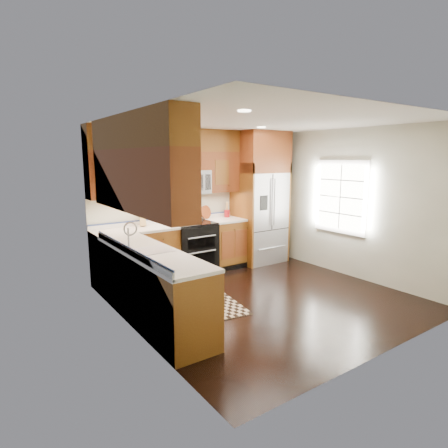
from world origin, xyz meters
TOP-DOWN VIEW (x-y plane):
  - ground at (0.00, 0.00)m, footprint 4.00×4.00m
  - wall_back at (0.00, 2.00)m, footprint 4.00×0.02m
  - wall_left at (-2.00, 0.00)m, footprint 0.02×4.00m
  - wall_right at (2.00, 0.00)m, footprint 0.02×4.00m
  - window at (1.98, 0.20)m, footprint 0.04×1.10m
  - base_cabinets at (-1.23, 0.90)m, footprint 2.85×3.00m
  - countertop at (-1.09, 1.01)m, footprint 2.86×3.01m
  - upper_cabinets at (-1.15, 1.09)m, footprint 2.85×3.00m
  - range at (-0.25, 1.67)m, footprint 0.76×0.67m
  - microwave at (-0.25, 1.80)m, footprint 0.76×0.40m
  - refrigerator at (1.30, 1.63)m, footprint 0.98×0.75m
  - sink_faucet at (-1.73, 0.23)m, footprint 0.54×0.44m
  - rug at (-0.82, 0.39)m, footprint 1.08×1.56m
  - knife_block at (-1.10, 1.87)m, footprint 0.14×0.16m
  - utensil_crock at (0.64, 1.84)m, footprint 0.11×0.11m
  - cutting_board at (0.19, 1.91)m, footprint 0.32×0.32m

SIDE VIEW (x-z plane):
  - ground at x=0.00m, z-range 0.00..0.00m
  - rug at x=-0.82m, z-range 0.00..0.01m
  - base_cabinets at x=-1.23m, z-range 0.00..0.90m
  - range at x=-0.25m, z-range 0.00..0.94m
  - countertop at x=-1.09m, z-range 0.90..0.94m
  - cutting_board at x=0.19m, z-range 0.94..0.96m
  - sink_faucet at x=-1.73m, z-range 0.81..1.18m
  - utensil_crock at x=0.64m, z-range 0.89..1.19m
  - knife_block at x=-1.10m, z-range 0.91..1.19m
  - wall_back at x=0.00m, z-range 0.00..2.60m
  - wall_left at x=-2.00m, z-range 0.00..2.60m
  - wall_right at x=2.00m, z-range 0.00..2.60m
  - refrigerator at x=1.30m, z-range 0.00..2.60m
  - window at x=1.98m, z-range 0.75..2.05m
  - microwave at x=-0.25m, z-range 1.45..1.87m
  - upper_cabinets at x=-1.15m, z-range 1.45..2.60m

